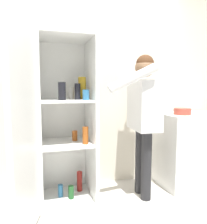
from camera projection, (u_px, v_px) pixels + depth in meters
name	position (u px, v px, depth m)	size (l,w,h in m)	color
wall_back	(86.00, 87.00, 2.76)	(7.00, 0.06, 2.55)	beige
refrigerator	(58.00, 122.00, 2.28)	(0.80, 1.16, 1.81)	white
person	(143.00, 109.00, 2.46)	(0.65, 0.59, 1.62)	#262628
counter	(188.00, 148.00, 2.87)	(0.79, 0.62, 0.93)	white
bowl	(182.00, 111.00, 2.67)	(0.21, 0.21, 0.08)	#B24738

